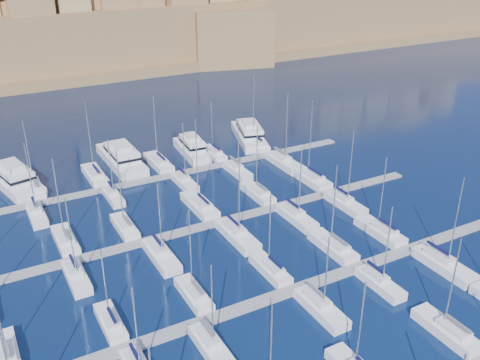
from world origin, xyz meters
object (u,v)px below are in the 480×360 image
sailboat_4 (447,331)px  motor_yacht_b (122,157)px  motor_yacht_d (249,134)px  motor_yacht_a (13,178)px  motor_yacht_c (192,148)px

sailboat_4 → motor_yacht_b: size_ratio=0.73×
motor_yacht_b → motor_yacht_d: same height
motor_yacht_a → motor_yacht_c: same height
sailboat_4 → motor_yacht_d: 71.68m
motor_yacht_d → sailboat_4: bearing=-99.7°
motor_yacht_b → sailboat_4: bearing=-75.1°
motor_yacht_d → motor_yacht_a: bearing=179.5°
motor_yacht_a → motor_yacht_b: (21.77, -0.07, 0.00)m
motor_yacht_c → sailboat_4: bearing=-87.0°
sailboat_4 → motor_yacht_c: bearing=93.0°
sailboat_4 → motor_yacht_b: (-18.93, 71.06, 0.98)m
sailboat_4 → motor_yacht_a: sailboat_4 is taller
motor_yacht_b → motor_yacht_c: 15.47m
sailboat_4 → motor_yacht_d: (12.08, 70.65, 0.98)m
motor_yacht_b → motor_yacht_c: size_ratio=1.31×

